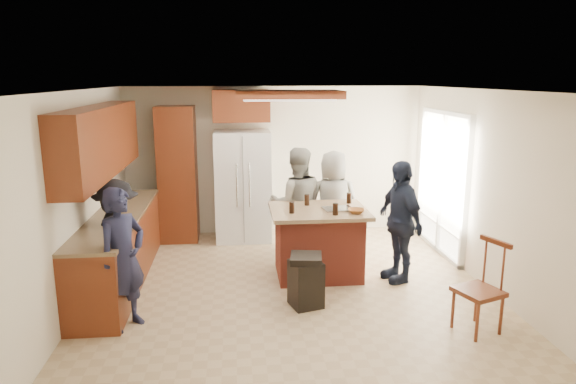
{
  "coord_description": "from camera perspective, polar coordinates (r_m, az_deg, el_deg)",
  "views": [
    {
      "loc": [
        -0.67,
        -6.15,
        2.65
      ],
      "look_at": [
        0.03,
        0.48,
        1.15
      ],
      "focal_mm": 32.0,
      "sensor_mm": 36.0,
      "label": 1
    }
  ],
  "objects": [
    {
      "name": "person_behind_right",
      "position": [
        7.65,
        5.05,
        -1.35
      ],
      "size": [
        0.82,
        0.57,
        1.6
      ],
      "primitive_type": "imported",
      "rotation": [
        0.0,
        0.0,
        3.06
      ],
      "color": "gray",
      "rests_on": "ground"
    },
    {
      "name": "person_behind_left",
      "position": [
        7.52,
        1.0,
        -1.31
      ],
      "size": [
        0.82,
        0.53,
        1.66
      ],
      "primitive_type": "imported",
      "rotation": [
        0.0,
        0.0,
        3.11
      ],
      "color": "gray",
      "rests_on": "ground"
    },
    {
      "name": "kitchen_island",
      "position": [
        6.97,
        3.37,
        -5.53
      ],
      "size": [
        1.28,
        1.03,
        0.93
      ],
      "color": "#983527",
      "rests_on": "ground"
    },
    {
      "name": "island_items",
      "position": [
        6.78,
        5.48,
        -1.72
      ],
      "size": [
        0.99,
        0.69,
        0.15
      ],
      "color": "silver",
      "rests_on": "kitchen_island"
    },
    {
      "name": "refrigerator",
      "position": [
        8.45,
        -5.04,
        0.68
      ],
      "size": [
        0.9,
        0.76,
        1.8
      ],
      "color": "white",
      "rests_on": "ground"
    },
    {
      "name": "room_shell",
      "position": [
        9.45,
        26.42,
        0.46
      ],
      "size": [
        8.0,
        5.2,
        5.0
      ],
      "color": "tan",
      "rests_on": "ground"
    },
    {
      "name": "person_counter",
      "position": [
        6.61,
        -18.37,
        -4.9
      ],
      "size": [
        0.56,
        0.99,
        1.45
      ],
      "primitive_type": "imported",
      "rotation": [
        0.0,
        0.0,
        1.71
      ],
      "color": "black",
      "rests_on": "ground"
    },
    {
      "name": "trash_bin",
      "position": [
        6.1,
        2.0,
        -9.78
      ],
      "size": [
        0.42,
        0.42,
        0.63
      ],
      "color": "black",
      "rests_on": "ground"
    },
    {
      "name": "person_side_right",
      "position": [
        6.87,
        12.29,
        -3.2
      ],
      "size": [
        0.68,
        1.03,
        1.61
      ],
      "primitive_type": "imported",
      "rotation": [
        0.0,
        0.0,
        -1.35
      ],
      "color": "#1B2236",
      "rests_on": "ground"
    },
    {
      "name": "spindle_chair",
      "position": [
        5.84,
        20.55,
        -10.25
      ],
      "size": [
        0.54,
        0.54,
        0.99
      ],
      "color": "maroon",
      "rests_on": "ground"
    },
    {
      "name": "person_front_left",
      "position": [
        5.73,
        -17.87,
        -7.09
      ],
      "size": [
        0.67,
        0.7,
        1.55
      ],
      "primitive_type": "imported",
      "rotation": [
        0.0,
        0.0,
        0.9
      ],
      "color": "#1C1E38",
      "rests_on": "ground"
    },
    {
      "name": "back_wall_units",
      "position": [
        8.47,
        -10.43,
        3.85
      ],
      "size": [
        1.8,
        0.6,
        2.45
      ],
      "color": "maroon",
      "rests_on": "ground"
    },
    {
      "name": "left_cabinetry",
      "position": [
        6.95,
        -18.9,
        -2.14
      ],
      "size": [
        0.64,
        3.0,
        2.3
      ],
      "color": "maroon",
      "rests_on": "ground"
    }
  ]
}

